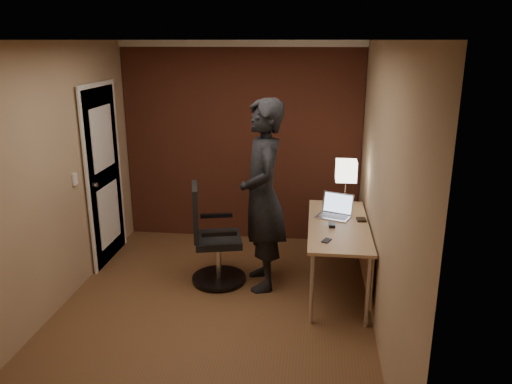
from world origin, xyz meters
TOP-DOWN VIEW (x-y plane):
  - room at (-0.27, 1.54)m, footprint 4.00×4.00m
  - desk at (1.25, 0.60)m, footprint 0.60×1.50m
  - desk_lamp at (1.26, 1.11)m, footprint 0.22×0.22m
  - laptop at (1.16, 0.83)m, footprint 0.40×0.36m
  - mouse at (1.11, 0.51)m, footprint 0.06×0.10m
  - phone at (1.05, 0.13)m, footprint 0.10×0.13m
  - wallet at (1.41, 0.72)m, footprint 0.10×0.12m
  - office_chair at (-0.13, 0.62)m, footprint 0.59×0.65m
  - person at (0.41, 0.63)m, footprint 0.63×0.81m

SIDE VIEW (x-z plane):
  - office_chair at x=-0.13m, z-range -0.06..1.00m
  - desk at x=1.25m, z-range 0.24..0.97m
  - phone at x=1.05m, z-range 0.73..0.74m
  - wallet at x=1.41m, z-range 0.73..0.75m
  - mouse at x=1.11m, z-range 0.73..0.76m
  - laptop at x=1.16m, z-range 0.68..0.91m
  - person at x=0.41m, z-range 0.00..1.97m
  - desk_lamp at x=1.26m, z-range 0.88..1.41m
  - room at x=-0.27m, z-range -0.63..3.37m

